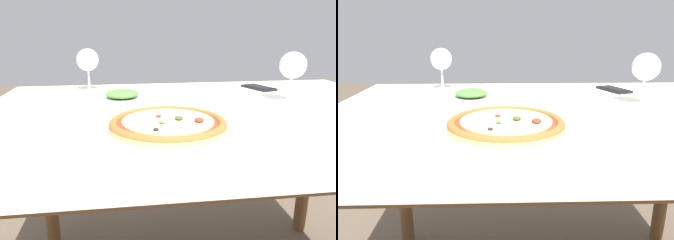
{
  "view_description": "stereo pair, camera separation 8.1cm",
  "coord_description": "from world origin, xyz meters",
  "views": [
    {
      "loc": [
        -0.26,
        -0.96,
        1.01
      ],
      "look_at": [
        -0.16,
        -0.18,
        0.78
      ],
      "focal_mm": 35.0,
      "sensor_mm": 36.0,
      "label": 1
    },
    {
      "loc": [
        -0.18,
        -0.96,
        1.01
      ],
      "look_at": [
        -0.16,
        -0.18,
        0.78
      ],
      "focal_mm": 35.0,
      "sensor_mm": 36.0,
      "label": 2
    }
  ],
  "objects": [
    {
      "name": "fork",
      "position": [
        -0.44,
        -0.02,
        0.76
      ],
      "size": [
        0.05,
        0.17,
        0.0
      ],
      "color": "silver",
      "rests_on": "dining_table"
    },
    {
      "name": "side_plate",
      "position": [
        -0.27,
        0.18,
        0.77
      ],
      "size": [
        0.2,
        0.2,
        0.04
      ],
      "color": "white",
      "rests_on": "dining_table"
    },
    {
      "name": "wine_glass_far_left",
      "position": [
        -0.4,
        0.37,
        0.87
      ],
      "size": [
        0.09,
        0.09,
        0.17
      ],
      "color": "silver",
      "rests_on": "dining_table"
    },
    {
      "name": "cell_phone",
      "position": [
        0.3,
        0.33,
        0.76
      ],
      "size": [
        0.12,
        0.16,
        0.01
      ],
      "color": "black",
      "rests_on": "dining_table"
    },
    {
      "name": "wine_glass_far_right",
      "position": [
        0.31,
        0.09,
        0.88
      ],
      "size": [
        0.09,
        0.09,
        0.17
      ],
      "color": "silver",
      "rests_on": "dining_table"
    },
    {
      "name": "pizza_plate",
      "position": [
        -0.15,
        -0.18,
        0.77
      ],
      "size": [
        0.34,
        0.34,
        0.04
      ],
      "color": "white",
      "rests_on": "dining_table"
    },
    {
      "name": "dining_table",
      "position": [
        0.0,
        0.0,
        0.67
      ],
      "size": [
        1.43,
        1.03,
        0.75
      ],
      "color": "brown",
      "rests_on": "ground_plane"
    }
  ]
}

